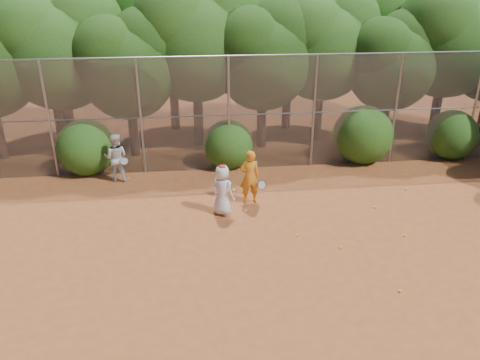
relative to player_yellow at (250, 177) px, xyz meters
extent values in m
plane|color=brown|center=(0.62, -3.26, -0.85)|extent=(80.00, 80.00, 0.00)
cylinder|color=gray|center=(-6.38, 2.74, 1.15)|extent=(0.09, 0.09, 4.00)
cylinder|color=gray|center=(-3.38, 2.74, 1.15)|extent=(0.09, 0.09, 4.00)
cylinder|color=gray|center=(-0.38, 2.74, 1.15)|extent=(0.09, 0.09, 4.00)
cylinder|color=gray|center=(2.62, 2.74, 1.15)|extent=(0.09, 0.09, 4.00)
cylinder|color=gray|center=(5.62, 2.74, 1.15)|extent=(0.09, 0.09, 4.00)
cylinder|color=gray|center=(8.62, 2.74, 1.15)|extent=(0.09, 0.09, 4.00)
cylinder|color=gray|center=(0.62, 2.74, 3.15)|extent=(20.00, 0.05, 0.05)
cylinder|color=gray|center=(0.62, 2.74, 1.15)|extent=(20.00, 0.04, 0.04)
cube|color=slate|center=(0.62, 2.74, 1.15)|extent=(20.00, 0.02, 4.00)
sphere|color=black|center=(-8.12, 5.12, 3.63)|extent=(3.05, 3.05, 3.05)
cylinder|color=black|center=(-6.38, 5.24, 0.41)|extent=(0.38, 0.38, 2.52)
sphere|color=#214C13|center=(-6.38, 5.24, 2.88)|extent=(4.03, 4.03, 4.03)
sphere|color=#214C13|center=(-5.57, 5.64, 3.89)|extent=(3.23, 3.23, 3.23)
sphere|color=#214C13|center=(-7.08, 4.94, 3.69)|extent=(3.02, 3.02, 3.02)
cylinder|color=black|center=(-3.88, 4.54, 0.24)|extent=(0.36, 0.36, 2.17)
sphere|color=black|center=(-3.88, 4.54, 2.36)|extent=(3.47, 3.47, 3.47)
sphere|color=black|center=(-3.18, 4.89, 3.23)|extent=(2.78, 2.78, 2.78)
sphere|color=black|center=(-4.49, 4.28, 3.06)|extent=(2.60, 2.60, 2.60)
cylinder|color=black|center=(-1.38, 5.54, 0.48)|extent=(0.39, 0.39, 2.66)
sphere|color=#214C13|center=(-1.38, 5.54, 3.09)|extent=(4.26, 4.26, 4.26)
sphere|color=#214C13|center=(-0.53, 5.97, 4.15)|extent=(3.40, 3.40, 3.40)
sphere|color=#214C13|center=(-2.12, 5.22, 3.94)|extent=(3.19, 3.19, 3.19)
cylinder|color=black|center=(1.12, 4.94, 0.29)|extent=(0.37, 0.37, 2.27)
sphere|color=black|center=(1.12, 4.94, 2.52)|extent=(3.64, 3.64, 3.64)
sphere|color=black|center=(1.85, 5.30, 3.43)|extent=(2.91, 2.91, 2.91)
sphere|color=black|center=(0.48, 4.67, 3.25)|extent=(2.73, 2.73, 2.73)
cylinder|color=black|center=(3.62, 5.74, 0.38)|extent=(0.38, 0.38, 2.45)
sphere|color=#214C13|center=(3.62, 5.74, 2.78)|extent=(3.92, 3.92, 3.92)
sphere|color=#214C13|center=(4.41, 6.13, 3.76)|extent=(3.14, 3.14, 3.14)
sphere|color=#214C13|center=(2.94, 5.45, 3.56)|extent=(2.94, 2.94, 2.94)
cylinder|color=black|center=(6.12, 4.74, 0.20)|extent=(0.36, 0.36, 2.10)
sphere|color=black|center=(6.12, 4.74, 2.26)|extent=(3.36, 3.36, 3.36)
sphere|color=black|center=(6.79, 5.08, 3.10)|extent=(2.69, 2.69, 2.69)
sphere|color=black|center=(5.53, 4.49, 2.93)|extent=(2.52, 2.52, 2.52)
cylinder|color=black|center=(8.62, 5.34, 0.45)|extent=(0.39, 0.39, 2.59)
sphere|color=#214C13|center=(8.62, 5.34, 2.99)|extent=(4.14, 4.14, 4.14)
sphere|color=#214C13|center=(9.45, 5.75, 4.02)|extent=(3.32, 3.32, 3.32)
sphere|color=#214C13|center=(7.90, 5.03, 3.82)|extent=(3.11, 3.11, 3.11)
cylinder|color=black|center=(-7.38, 7.54, 0.47)|extent=(0.39, 0.39, 2.62)
sphere|color=#214C13|center=(-7.38, 7.54, 3.04)|extent=(4.20, 4.20, 4.20)
sphere|color=#214C13|center=(-6.54, 7.96, 4.09)|extent=(3.36, 3.36, 3.36)
sphere|color=#214C13|center=(-8.11, 7.23, 3.88)|extent=(3.15, 3.15, 3.15)
cylinder|color=black|center=(-2.38, 7.74, 0.55)|extent=(0.40, 0.40, 2.80)
sphere|color=#214C13|center=(-2.38, 7.74, 3.30)|extent=(4.48, 4.48, 4.48)
sphere|color=#214C13|center=(-1.48, 8.19, 4.42)|extent=(3.58, 3.58, 3.58)
sphere|color=#214C13|center=(-3.16, 7.40, 4.19)|extent=(3.36, 3.36, 3.36)
cylinder|color=black|center=(2.62, 7.34, 0.41)|extent=(0.38, 0.38, 2.52)
sphere|color=#214C13|center=(2.62, 7.34, 2.88)|extent=(4.03, 4.03, 4.03)
sphere|color=#214C13|center=(3.43, 7.74, 3.89)|extent=(3.23, 3.23, 3.23)
sphere|color=#214C13|center=(1.92, 7.04, 3.69)|extent=(3.02, 3.02, 3.02)
cylinder|color=black|center=(7.12, 7.94, 0.52)|extent=(0.40, 0.40, 2.73)
sphere|color=#214C13|center=(7.12, 7.94, 3.19)|extent=(4.37, 4.37, 4.37)
sphere|color=#214C13|center=(8.00, 8.38, 4.29)|extent=(3.49, 3.49, 3.49)
sphere|color=#214C13|center=(6.36, 7.61, 4.07)|extent=(3.28, 3.28, 3.28)
sphere|color=#214C13|center=(-5.38, 3.04, 0.15)|extent=(2.00, 2.00, 2.00)
sphere|color=#214C13|center=(-0.38, 3.04, 0.05)|extent=(1.80, 1.80, 1.80)
sphere|color=#214C13|center=(4.62, 3.04, 0.25)|extent=(2.20, 2.20, 2.20)
sphere|color=#214C13|center=(8.12, 3.04, 0.10)|extent=(1.90, 1.90, 1.90)
imported|color=orange|center=(0.00, 0.00, 0.00)|extent=(0.65, 0.46, 1.70)
torus|color=black|center=(0.35, -0.20, -0.20)|extent=(0.34, 0.25, 0.28)
cylinder|color=black|center=(0.28, -0.01, -0.29)|extent=(0.13, 0.26, 0.15)
imported|color=silver|center=(-0.88, -0.66, -0.09)|extent=(0.87, 0.85, 1.52)
ellipsoid|color=red|center=(-0.88, -0.66, 0.63)|extent=(0.22, 0.22, 0.13)
sphere|color=#C6F22C|center=(-0.58, -0.86, 0.00)|extent=(0.07, 0.07, 0.07)
imported|color=silver|center=(-4.25, 2.14, -0.02)|extent=(0.89, 0.75, 1.66)
torus|color=black|center=(-3.95, 1.84, -0.05)|extent=(0.32, 0.26, 0.22)
cylinder|color=black|center=(-3.96, 1.99, -0.21)|extent=(0.04, 0.21, 0.23)
sphere|color=#C6F22C|center=(1.99, -2.91, -0.81)|extent=(0.07, 0.07, 0.07)
sphere|color=#C6F22C|center=(3.71, -0.86, -0.81)|extent=(0.07, 0.07, 0.07)
sphere|color=#C6F22C|center=(2.76, -4.80, -0.81)|extent=(0.07, 0.07, 0.07)
sphere|color=#C6F22C|center=(3.89, -2.53, -0.81)|extent=(0.07, 0.07, 0.07)
sphere|color=#C6F22C|center=(1.00, -2.20, -0.81)|extent=(0.07, 0.07, 0.07)
sphere|color=#C6F22C|center=(5.19, 0.26, -0.81)|extent=(0.07, 0.07, 0.07)
camera|label=1|loc=(-1.72, -12.84, 5.70)|focal=35.00mm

